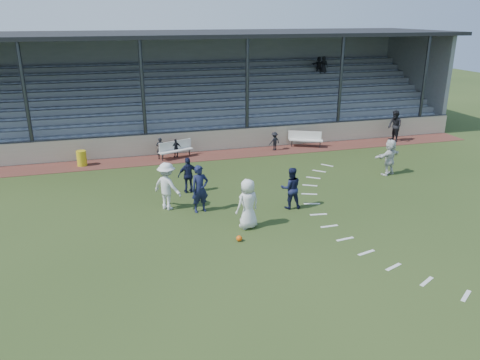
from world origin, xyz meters
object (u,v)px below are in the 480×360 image
object	(u,v)px
bench_left	(176,148)
football	(239,238)
official	(395,126)
player_white_lead	(248,204)
bench_right	(305,138)
trash_bin	(82,158)
player_navy_lead	(200,189)

from	to	relation	value
bench_left	football	world-z (taller)	bench_left
football	official	distance (m)	16.95
bench_left	player_white_lead	world-z (taller)	player_white_lead
football	player_white_lead	world-z (taller)	player_white_lead
bench_right	player_white_lead	bearing A→B (deg)	-98.63
bench_left	trash_bin	xyz separation A→B (m)	(-5.03, -0.11, -0.16)
bench_left	bench_right	xyz separation A→B (m)	(7.91, 0.17, 0.00)
trash_bin	player_white_lead	xyz separation A→B (m)	(6.34, -9.70, 0.54)
player_navy_lead	official	distance (m)	15.91
player_white_lead	bench_left	bearing A→B (deg)	-100.57
bench_left	trash_bin	distance (m)	5.03
football	player_navy_lead	bearing A→B (deg)	105.13
football	player_white_lead	distance (m)	1.47
bench_right	player_navy_lead	bearing A→B (deg)	-110.29
player_navy_lead	official	bearing A→B (deg)	18.69
official	bench_left	bearing A→B (deg)	-91.22
bench_left	player_navy_lead	bearing A→B (deg)	-111.00
player_white_lead	trash_bin	bearing A→B (deg)	-74.99
official	football	bearing A→B (deg)	-51.48
bench_left	bench_right	bearing A→B (deg)	-18.85
trash_bin	player_navy_lead	distance (m)	9.16
player_navy_lead	bench_right	bearing A→B (deg)	34.74
bench_left	player_white_lead	distance (m)	9.90
player_navy_lead	player_white_lead	bearing A→B (deg)	-64.37
bench_right	football	bearing A→B (deg)	-98.43
bench_right	trash_bin	xyz separation A→B (m)	(-12.95, -0.28, -0.16)
bench_right	player_navy_lead	distance (m)	11.34
player_white_lead	football	bearing A→B (deg)	40.58
bench_left	official	bearing A→B (deg)	-20.74
football	player_navy_lead	world-z (taller)	player_navy_lead
bench_right	football	size ratio (longest dim) A/B	9.25
trash_bin	player_navy_lead	size ratio (longest dim) A/B	0.41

